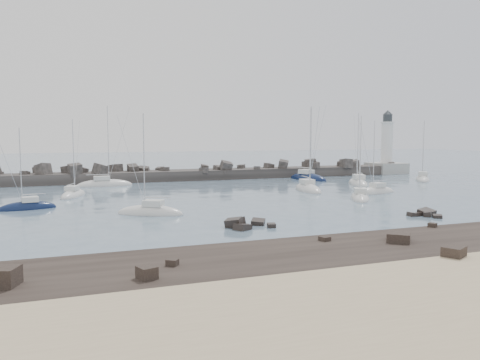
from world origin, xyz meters
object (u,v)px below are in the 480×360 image
at_px(lighthouse, 386,159).
at_px(sailboat_5, 150,213).
at_px(sailboat_8, 308,179).
at_px(sailboat_10, 358,184).
at_px(sailboat_7, 360,198).
at_px(sailboat_2, 27,208).
at_px(sailboat_6, 308,190).
at_px(sailboat_12, 423,180).
at_px(sailboat_4, 105,185).
at_px(sailboat_3, 73,195).
at_px(sailboat_9, 376,192).

xyz_separation_m(lighthouse, sailboat_5, (-58.46, -37.49, -2.95)).
height_order(sailboat_8, sailboat_10, sailboat_8).
relative_size(lighthouse, sailboat_7, 1.25).
distance_m(sailboat_2, sailboat_6, 38.47).
height_order(lighthouse, sailboat_6, lighthouse).
height_order(sailboat_2, sailboat_7, sailboat_7).
bearing_deg(sailboat_7, sailboat_5, -174.72).
bearing_deg(sailboat_8, sailboat_12, -25.94).
bearing_deg(sailboat_4, sailboat_5, -85.56).
bearing_deg(sailboat_4, lighthouse, 6.04).
bearing_deg(sailboat_10, sailboat_3, 179.35).
bearing_deg(sailboat_12, sailboat_9, -146.66).
bearing_deg(sailboat_3, sailboat_10, -0.65).
distance_m(sailboat_3, sailboat_6, 33.61).
distance_m(lighthouse, sailboat_12, 18.15).
relative_size(sailboat_4, sailboat_12, 1.17).
height_order(sailboat_4, sailboat_8, sailboat_8).
distance_m(sailboat_8, sailboat_9, 22.33).
xyz_separation_m(sailboat_6, sailboat_10, (12.08, 4.74, 0.01)).
height_order(sailboat_9, sailboat_12, sailboat_12).
bearing_deg(lighthouse, sailboat_8, -161.55).
distance_m(sailboat_2, sailboat_7, 40.35).
relative_size(sailboat_4, sailboat_7, 1.21).
relative_size(sailboat_7, sailboat_9, 1.04).
bearing_deg(sailboat_5, sailboat_4, 94.44).
xyz_separation_m(sailboat_4, sailboat_9, (35.87, -23.85, 0.00)).
height_order(sailboat_3, sailboat_12, sailboat_12).
height_order(sailboat_10, sailboat_12, sailboat_10).
bearing_deg(sailboat_9, sailboat_5, -167.87).
bearing_deg(sailboat_2, sailboat_8, 24.28).
xyz_separation_m(sailboat_9, sailboat_12, (19.94, 13.12, 0.01)).
height_order(sailboat_4, sailboat_12, sailboat_4).
relative_size(sailboat_8, sailboat_12, 1.24).
distance_m(sailboat_3, sailboat_8, 43.34).
distance_m(sailboat_6, sailboat_8, 18.41).
height_order(lighthouse, sailboat_3, lighthouse).
distance_m(sailboat_5, sailboat_10, 41.93).
distance_m(lighthouse, sailboat_3, 68.62).
bearing_deg(sailboat_3, lighthouse, 16.04).
height_order(sailboat_7, sailboat_10, sailboat_10).
xyz_separation_m(sailboat_2, sailboat_7, (39.94, -5.80, 0.00)).
distance_m(lighthouse, sailboat_2, 76.65).
xyz_separation_m(sailboat_4, sailboat_10, (40.26, -13.02, 0.02)).
xyz_separation_m(lighthouse, sailboat_7, (-30.90, -34.94, -2.96)).
bearing_deg(sailboat_7, sailboat_10, 56.37).
distance_m(sailboat_4, sailboat_6, 33.31).
relative_size(sailboat_2, sailboat_9, 0.88).
distance_m(sailboat_7, sailboat_8, 27.83).
distance_m(sailboat_6, sailboat_12, 28.50).
bearing_deg(sailboat_10, sailboat_5, -154.54).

